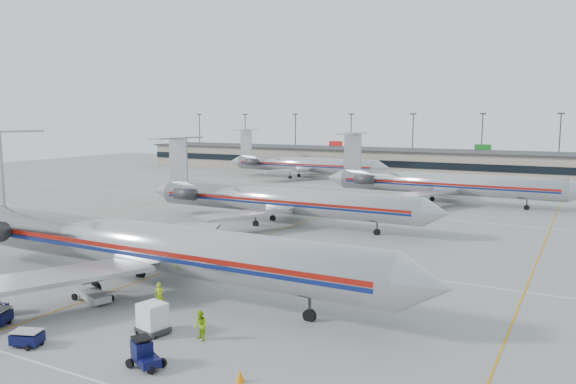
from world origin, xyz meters
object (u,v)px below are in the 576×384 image
Objects in this scene: jet_foreground at (137,244)px; jet_second_row at (276,200)px; belt_loader at (93,293)px; uld_container at (153,318)px.

jet_second_row is at bearing 97.05° from jet_foreground.
uld_container is at bearing 0.69° from belt_loader.
jet_foreground is 1.14× the size of jet_second_row.
jet_second_row reaches higher than uld_container.
jet_foreground is 5.29m from belt_loader.
jet_second_row is 34.42m from belt_loader.
jet_second_row is 19.56× the size of uld_container.
jet_second_row is (-3.71, 29.99, -0.47)m from jet_foreground.
jet_second_row is at bearing 114.04° from belt_loader.
belt_loader is (3.06, -34.18, -2.70)m from jet_second_row.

